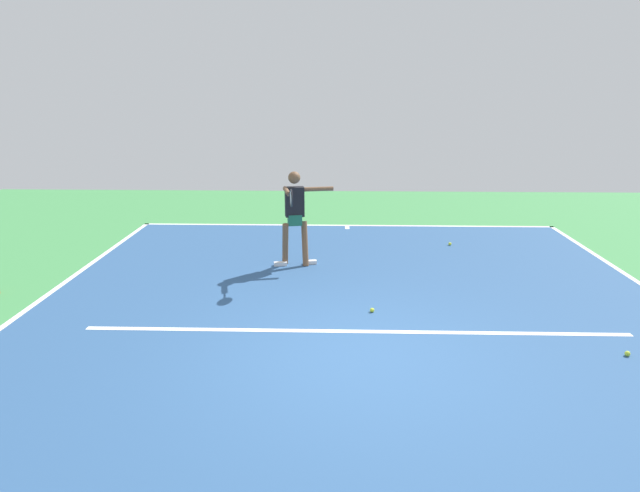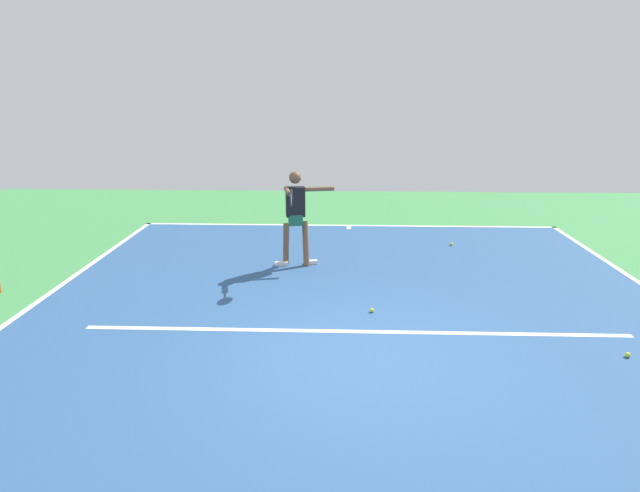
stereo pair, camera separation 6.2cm
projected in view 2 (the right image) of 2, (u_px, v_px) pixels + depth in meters
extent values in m
plane|color=#428E4C|center=(356.00, 358.00, 6.61)|extent=(22.44, 22.44, 0.00)
cube|color=#2D5484|center=(356.00, 358.00, 6.61)|extent=(9.88, 13.45, 0.00)
cube|color=white|center=(349.00, 225.00, 13.01)|extent=(9.88, 0.10, 0.01)
cube|color=white|center=(355.00, 331.00, 7.33)|extent=(7.41, 0.10, 0.01)
cube|color=white|center=(349.00, 227.00, 12.82)|extent=(0.10, 0.30, 0.01)
cylinder|color=brown|center=(306.00, 243.00, 10.04)|extent=(0.17, 0.32, 0.84)
cube|color=white|center=(311.00, 262.00, 10.16)|extent=(0.26, 0.15, 0.07)
cylinder|color=brown|center=(286.00, 244.00, 9.98)|extent=(0.17, 0.32, 0.84)
cube|color=white|center=(281.00, 264.00, 10.07)|extent=(0.26, 0.15, 0.07)
cube|color=#1E664C|center=(296.00, 219.00, 9.88)|extent=(0.28, 0.25, 0.20)
cube|color=black|center=(295.00, 202.00, 9.78)|extent=(0.37, 0.24, 0.54)
sphere|color=brown|center=(295.00, 178.00, 9.66)|extent=(0.22, 0.22, 0.22)
cylinder|color=brown|center=(319.00, 189.00, 9.79)|extent=(0.55, 0.19, 0.08)
cylinder|color=brown|center=(287.00, 191.00, 9.43)|extent=(0.19, 0.55, 0.08)
cylinder|color=black|center=(290.00, 195.00, 9.07)|extent=(0.07, 0.22, 0.03)
torus|color=black|center=(292.00, 198.00, 8.84)|extent=(0.08, 0.29, 0.29)
cylinder|color=silver|center=(292.00, 198.00, 8.84)|extent=(0.05, 0.24, 0.25)
sphere|color=#CCE033|center=(451.00, 244.00, 11.34)|extent=(0.07, 0.07, 0.07)
sphere|color=#CCE033|center=(372.00, 310.00, 7.96)|extent=(0.07, 0.07, 0.07)
sphere|color=#C6E53D|center=(628.00, 355.00, 6.63)|extent=(0.07, 0.07, 0.07)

